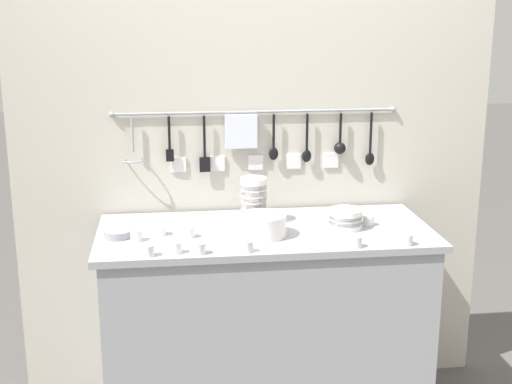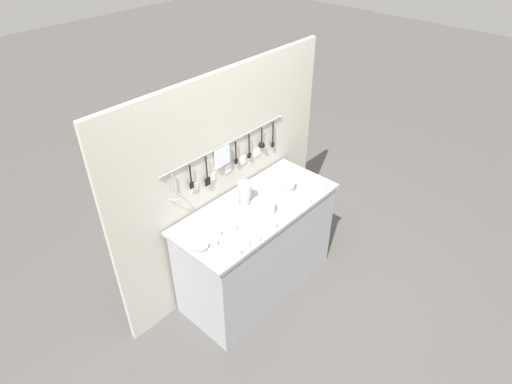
% 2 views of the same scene
% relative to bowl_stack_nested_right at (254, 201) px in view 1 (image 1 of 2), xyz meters
% --- Properties ---
extents(counter, '(1.45, 0.64, 0.92)m').
position_rel_bowl_stack_nested_right_xyz_m(counter, '(0.04, -0.09, -0.56)').
color(counter, '#9EA0A8').
rests_on(counter, ground).
extents(back_wall, '(2.25, 0.11, 1.97)m').
position_rel_bowl_stack_nested_right_xyz_m(back_wall, '(0.04, 0.26, -0.03)').
color(back_wall, beige).
rests_on(back_wall, ground).
extents(bowl_stack_nested_right, '(0.11, 0.11, 0.21)m').
position_rel_bowl_stack_nested_right_xyz_m(bowl_stack_nested_right, '(0.00, 0.00, 0.00)').
color(bowl_stack_nested_right, white).
rests_on(bowl_stack_nested_right, counter).
extents(bowl_stack_short_front, '(0.14, 0.14, 0.09)m').
position_rel_bowl_stack_nested_right_xyz_m(bowl_stack_short_front, '(0.39, -0.12, -0.06)').
color(bowl_stack_short_front, white).
rests_on(bowl_stack_short_front, counter).
extents(plate_stack, '(0.20, 0.20, 0.09)m').
position_rel_bowl_stack_nested_right_xyz_m(plate_stack, '(0.02, -0.18, -0.06)').
color(plate_stack, white).
rests_on(plate_stack, counter).
extents(steel_mixing_bowl, '(0.11, 0.11, 0.03)m').
position_rel_bowl_stack_nested_right_xyz_m(steel_mixing_bowl, '(-0.59, -0.12, -0.09)').
color(steel_mixing_bowl, '#93969E').
rests_on(steel_mixing_bowl, counter).
extents(cup_beside_plates, '(0.05, 0.05, 0.05)m').
position_rel_bowl_stack_nested_right_xyz_m(cup_beside_plates, '(-0.51, -0.18, -0.08)').
color(cup_beside_plates, white).
rests_on(cup_beside_plates, counter).
extents(cup_front_left, '(0.05, 0.05, 0.05)m').
position_rel_bowl_stack_nested_right_xyz_m(cup_front_left, '(-0.07, -0.37, -0.08)').
color(cup_front_left, white).
rests_on(cup_front_left, counter).
extents(cup_back_right, '(0.05, 0.05, 0.05)m').
position_rel_bowl_stack_nested_right_xyz_m(cup_back_right, '(-0.35, -0.35, -0.08)').
color(cup_back_right, white).
rests_on(cup_back_right, counter).
extents(cup_by_caddy, '(0.05, 0.05, 0.05)m').
position_rel_bowl_stack_nested_right_xyz_m(cup_by_caddy, '(-0.46, -0.37, -0.08)').
color(cup_by_caddy, white).
rests_on(cup_by_caddy, counter).
extents(cup_centre, '(0.05, 0.05, 0.05)m').
position_rel_bowl_stack_nested_right_xyz_m(cup_centre, '(0.50, -0.09, -0.08)').
color(cup_centre, white).
rests_on(cup_centre, counter).
extents(cup_back_left, '(0.05, 0.05, 0.05)m').
position_rel_bowl_stack_nested_right_xyz_m(cup_back_left, '(-0.41, -0.12, -0.08)').
color(cup_back_left, white).
rests_on(cup_back_left, counter).
extents(cup_front_right, '(0.05, 0.05, 0.05)m').
position_rel_bowl_stack_nested_right_xyz_m(cup_front_right, '(0.37, -0.37, -0.08)').
color(cup_front_right, white).
rests_on(cup_front_right, counter).
extents(cup_mid_row, '(0.05, 0.05, 0.05)m').
position_rel_bowl_stack_nested_right_xyz_m(cup_mid_row, '(-0.26, -0.37, -0.08)').
color(cup_mid_row, white).
rests_on(cup_mid_row, counter).
extents(cup_edge_far, '(0.05, 0.05, 0.05)m').
position_rel_bowl_stack_nested_right_xyz_m(cup_edge_far, '(0.58, -0.37, -0.08)').
color(cup_edge_far, white).
rests_on(cup_edge_far, counter).
extents(cup_edge_near, '(0.05, 0.05, 0.05)m').
position_rel_bowl_stack_nested_right_xyz_m(cup_edge_near, '(-0.29, -0.16, -0.08)').
color(cup_edge_near, white).
rests_on(cup_edge_near, counter).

